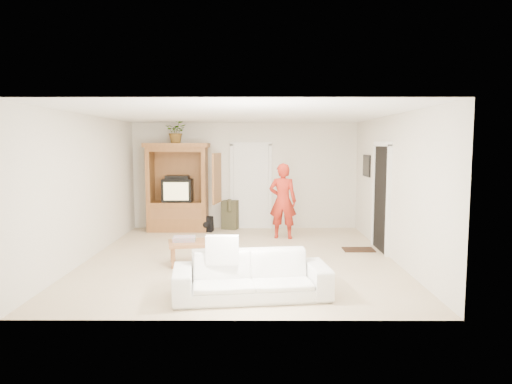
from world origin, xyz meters
TOP-DOWN VIEW (x-y plane):
  - floor at (0.00, 0.00)m, footprint 6.00×6.00m
  - ceiling at (0.00, 0.00)m, footprint 6.00×6.00m
  - wall_back at (0.00, 3.00)m, footprint 5.50×0.00m
  - wall_front at (0.00, -3.00)m, footprint 5.50×0.00m
  - wall_left at (-2.75, 0.00)m, footprint 0.00×6.00m
  - wall_right at (2.75, 0.00)m, footprint 0.00×6.00m
  - armoire at (-1.58, 2.66)m, footprint 1.82×1.14m
  - door_back at (0.15, 2.97)m, footprint 0.85×0.05m
  - doorway_right at (2.73, 0.60)m, footprint 0.05×0.90m
  - framed_picture at (2.73, 1.90)m, footprint 0.03×0.60m
  - doormat at (2.30, 0.60)m, footprint 0.60×0.40m
  - plant at (-1.60, 2.63)m, footprint 0.51×0.45m
  - man at (0.87, 1.75)m, footprint 0.67×0.51m
  - sofa at (0.23, -2.17)m, footprint 2.18×1.08m
  - coffee_table at (-0.69, -0.42)m, footprint 1.17×0.80m
  - towel at (-0.96, -0.42)m, footprint 0.40×0.31m
  - candle at (-0.54, -0.37)m, footprint 0.08×0.08m
  - backpack_black at (-0.90, 2.47)m, footprint 0.33×0.24m
  - backpack_olive at (-0.36, 2.85)m, footprint 0.43×0.35m

SIDE VIEW (x-z plane):
  - floor at x=0.00m, z-range 0.00..0.00m
  - doormat at x=2.30m, z-range 0.00..0.02m
  - backpack_black at x=-0.90m, z-range 0.00..0.36m
  - sofa at x=0.23m, z-range 0.00..0.61m
  - coffee_table at x=-0.69m, z-range 0.15..0.55m
  - backpack_olive at x=-0.36m, z-range 0.00..0.70m
  - towel at x=-0.96m, z-range 0.40..0.48m
  - candle at x=-0.54m, z-range 0.40..0.50m
  - man at x=0.87m, z-range 0.00..1.66m
  - armoire at x=-1.58m, z-range -0.14..1.96m
  - door_back at x=0.15m, z-range 0.00..2.04m
  - doorway_right at x=2.73m, z-range 0.00..2.04m
  - wall_back at x=0.00m, z-range -1.45..4.05m
  - wall_front at x=0.00m, z-range -1.45..4.05m
  - wall_left at x=-2.75m, z-range -1.70..4.30m
  - wall_right at x=2.75m, z-range -1.70..4.30m
  - framed_picture at x=2.73m, z-range 1.36..1.84m
  - plant at x=-1.60m, z-range 2.10..2.64m
  - ceiling at x=0.00m, z-range 2.60..2.60m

